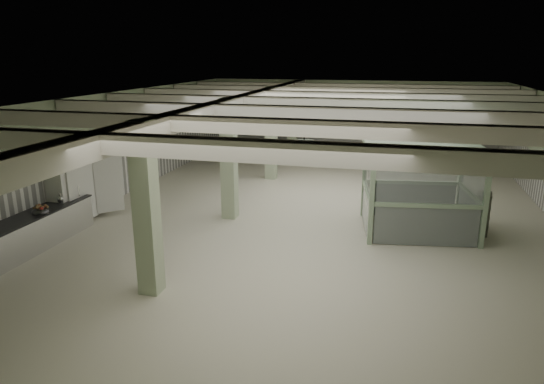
% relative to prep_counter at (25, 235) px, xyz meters
% --- Properties ---
extents(floor, '(20.00, 20.00, 0.00)m').
position_rel_prep_counter_xyz_m(floor, '(6.54, 4.89, -0.46)').
color(floor, beige).
rests_on(floor, ground).
extents(ceiling, '(14.00, 20.00, 0.02)m').
position_rel_prep_counter_xyz_m(ceiling, '(6.54, 4.89, 3.14)').
color(ceiling, silver).
rests_on(ceiling, wall_back).
extents(wall_back, '(14.00, 0.02, 3.60)m').
position_rel_prep_counter_xyz_m(wall_back, '(6.54, 14.89, 1.34)').
color(wall_back, '#A7BC97').
rests_on(wall_back, floor).
extents(wall_front, '(14.00, 0.02, 3.60)m').
position_rel_prep_counter_xyz_m(wall_front, '(6.54, -5.11, 1.34)').
color(wall_front, '#A7BC97').
rests_on(wall_front, floor).
extents(wall_left, '(0.02, 20.00, 3.60)m').
position_rel_prep_counter_xyz_m(wall_left, '(-0.46, 4.89, 1.34)').
color(wall_left, '#A7BC97').
rests_on(wall_left, floor).
extents(wainscot_left, '(0.05, 19.90, 1.50)m').
position_rel_prep_counter_xyz_m(wainscot_left, '(-0.43, 4.89, 0.29)').
color(wainscot_left, white).
rests_on(wainscot_left, floor).
extents(wainscot_back, '(13.90, 0.05, 1.50)m').
position_rel_prep_counter_xyz_m(wainscot_back, '(6.54, 14.87, 0.29)').
color(wainscot_back, white).
rests_on(wainscot_back, floor).
extents(girder, '(0.45, 19.90, 0.40)m').
position_rel_prep_counter_xyz_m(girder, '(4.04, 4.89, 2.92)').
color(girder, silver).
rests_on(girder, ceiling).
extents(beam_a, '(13.90, 0.35, 0.32)m').
position_rel_prep_counter_xyz_m(beam_a, '(6.54, -2.61, 2.96)').
color(beam_a, silver).
rests_on(beam_a, ceiling).
extents(beam_b, '(13.90, 0.35, 0.32)m').
position_rel_prep_counter_xyz_m(beam_b, '(6.54, -0.11, 2.96)').
color(beam_b, silver).
rests_on(beam_b, ceiling).
extents(beam_c, '(13.90, 0.35, 0.32)m').
position_rel_prep_counter_xyz_m(beam_c, '(6.54, 2.39, 2.96)').
color(beam_c, silver).
rests_on(beam_c, ceiling).
extents(beam_d, '(13.90, 0.35, 0.32)m').
position_rel_prep_counter_xyz_m(beam_d, '(6.54, 4.89, 2.96)').
color(beam_d, silver).
rests_on(beam_d, ceiling).
extents(beam_e, '(13.90, 0.35, 0.32)m').
position_rel_prep_counter_xyz_m(beam_e, '(6.54, 7.39, 2.96)').
color(beam_e, silver).
rests_on(beam_e, ceiling).
extents(beam_f, '(13.90, 0.35, 0.32)m').
position_rel_prep_counter_xyz_m(beam_f, '(6.54, 9.89, 2.96)').
color(beam_f, silver).
rests_on(beam_f, ceiling).
extents(beam_g, '(13.90, 0.35, 0.32)m').
position_rel_prep_counter_xyz_m(beam_g, '(6.54, 12.39, 2.96)').
color(beam_g, silver).
rests_on(beam_g, ceiling).
extents(column_a, '(0.42, 0.42, 3.60)m').
position_rel_prep_counter_xyz_m(column_a, '(4.04, -1.11, 1.34)').
color(column_a, '#AABB96').
rests_on(column_a, floor).
extents(column_b, '(0.42, 0.42, 3.60)m').
position_rel_prep_counter_xyz_m(column_b, '(4.04, 3.89, 1.34)').
color(column_b, '#AABB96').
rests_on(column_b, floor).
extents(column_c, '(0.42, 0.42, 3.60)m').
position_rel_prep_counter_xyz_m(column_c, '(4.04, 8.89, 1.34)').
color(column_c, '#AABB96').
rests_on(column_c, floor).
extents(column_d, '(0.42, 0.42, 3.60)m').
position_rel_prep_counter_xyz_m(column_d, '(4.04, 12.89, 1.34)').
color(column_d, '#AABB96').
rests_on(column_d, floor).
extents(pendant_front, '(0.44, 0.44, 0.22)m').
position_rel_prep_counter_xyz_m(pendant_front, '(7.04, -0.11, 2.59)').
color(pendant_front, '#304131').
rests_on(pendant_front, ceiling).
extents(pendant_mid, '(0.44, 0.44, 0.22)m').
position_rel_prep_counter_xyz_m(pendant_mid, '(7.04, 5.39, 2.59)').
color(pendant_mid, '#304131').
rests_on(pendant_mid, ceiling).
extents(pendant_back, '(0.44, 0.44, 0.22)m').
position_rel_prep_counter_xyz_m(pendant_back, '(7.04, 10.39, 2.59)').
color(pendant_back, '#304131').
rests_on(pendant_back, ceiling).
extents(prep_counter, '(0.80, 4.54, 0.91)m').
position_rel_prep_counter_xyz_m(prep_counter, '(0.00, 0.00, 0.00)').
color(prep_counter, silver).
rests_on(prep_counter, floor).
extents(pitcher_far, '(0.19, 0.22, 0.28)m').
position_rel_prep_counter_xyz_m(pitcher_far, '(0.07, 1.36, 0.58)').
color(pitcher_far, silver).
rests_on(pitcher_far, prep_counter).
extents(veg_colander, '(0.48, 0.48, 0.20)m').
position_rel_prep_counter_xyz_m(veg_colander, '(0.13, 0.49, 0.54)').
color(veg_colander, '#3C3C41').
rests_on(veg_colander, prep_counter).
extents(walkin_cooler, '(1.00, 2.19, 2.01)m').
position_rel_prep_counter_xyz_m(walkin_cooler, '(-0.08, 2.44, 0.54)').
color(walkin_cooler, white).
rests_on(walkin_cooler, floor).
extents(guard_booth, '(3.42, 3.02, 2.47)m').
position_rel_prep_counter_xyz_m(guard_booth, '(9.52, 4.09, 1.23)').
color(guard_booth, '#8DA786').
rests_on(guard_booth, floor).
extents(filing_cabinet, '(0.46, 0.60, 1.17)m').
position_rel_prep_counter_xyz_m(filing_cabinet, '(11.24, 4.26, 0.13)').
color(filing_cabinet, '#5A5B4C').
rests_on(filing_cabinet, floor).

